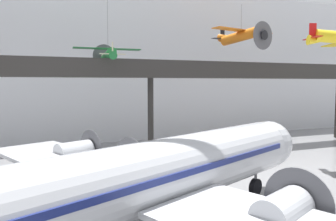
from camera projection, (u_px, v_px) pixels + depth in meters
name	position (u px, v px, depth m)	size (l,w,h in m)	color
hangar_back_wall	(128.00, 63.00, 48.22)	(140.00, 3.00, 22.76)	silver
mezzanine_walkway	(153.00, 75.00, 37.88)	(110.00, 3.20, 11.00)	#2D2B28
airliner_silver_main	(142.00, 180.00, 16.20)	(28.24, 33.19, 10.52)	#B7BABF
suspended_plane_green_biplane	(108.00, 56.00, 35.73)	(7.36, 6.01, 8.12)	#1E6B33
suspended_plane_orange_highwing	(241.00, 36.00, 42.28)	(9.64, 7.99, 6.07)	orange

